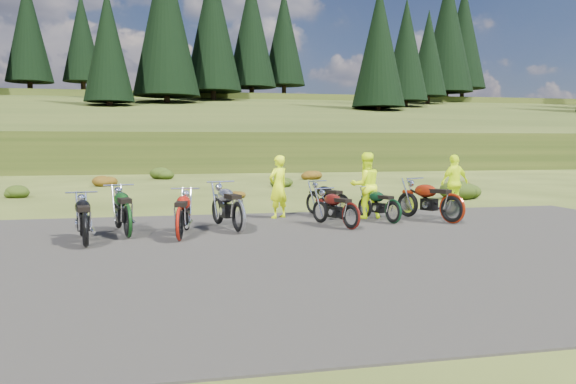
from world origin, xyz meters
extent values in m
plane|color=#354115|center=(0.00, 0.00, 0.00)|extent=(300.00, 300.00, 0.00)
cube|color=black|center=(0.00, -2.00, 0.00)|extent=(20.00, 12.00, 0.04)
cube|color=#2B3812|center=(0.00, 110.00, 0.00)|extent=(300.00, 90.00, 9.17)
cylinder|color=black|center=(-21.00, 69.00, 9.48)|extent=(0.70, 0.70, 2.20)
cone|color=black|center=(-21.00, 69.00, 17.38)|extent=(6.16, 6.16, 14.00)
cylinder|color=black|center=(-15.00, 75.00, 10.27)|extent=(0.70, 0.70, 2.20)
cone|color=black|center=(-15.00, 75.00, 17.67)|extent=(5.72, 5.72, 13.00)
cylinder|color=black|center=(-9.00, 50.00, 5.69)|extent=(0.70, 0.70, 2.20)
cone|color=black|center=(-9.00, 50.00, 12.59)|extent=(5.28, 5.28, 12.00)
cylinder|color=black|center=(-3.00, 56.00, 6.88)|extent=(0.70, 0.70, 2.20)
cone|color=black|center=(-3.00, 56.00, 16.78)|extent=(7.92, 7.92, 18.00)
cylinder|color=black|center=(3.00, 62.00, 8.08)|extent=(0.70, 0.70, 2.20)
cone|color=black|center=(3.00, 62.00, 17.48)|extent=(7.48, 7.48, 17.00)
cylinder|color=black|center=(9.00, 68.00, 9.28)|extent=(0.70, 0.70, 2.20)
cone|color=black|center=(9.00, 68.00, 18.18)|extent=(7.04, 7.04, 16.00)
cylinder|color=black|center=(15.00, 74.00, 10.27)|extent=(0.70, 0.70, 2.20)
cone|color=black|center=(15.00, 74.00, 18.67)|extent=(6.60, 6.60, 15.00)
cylinder|color=black|center=(21.00, 49.00, 5.49)|extent=(0.70, 0.70, 2.20)
cone|color=black|center=(21.00, 49.00, 13.39)|extent=(6.16, 6.16, 14.00)
cylinder|color=black|center=(27.00, 55.00, 6.68)|extent=(0.70, 0.70, 2.20)
cone|color=black|center=(27.00, 55.00, 14.08)|extent=(5.72, 5.72, 13.00)
cylinder|color=black|center=(33.00, 61.00, 7.88)|extent=(0.70, 0.70, 2.20)
cone|color=black|center=(33.00, 61.00, 14.78)|extent=(5.28, 5.28, 12.00)
cylinder|color=black|center=(39.00, 67.00, 9.08)|extent=(0.70, 0.70, 2.20)
cone|color=black|center=(39.00, 67.00, 18.98)|extent=(7.92, 7.92, 18.00)
cylinder|color=black|center=(45.00, 73.00, 10.27)|extent=(0.70, 0.70, 2.20)
cone|color=black|center=(45.00, 73.00, 19.67)|extent=(7.48, 7.48, 17.00)
ellipsoid|color=#25390E|center=(-9.10, 11.30, 0.31)|extent=(1.03, 1.03, 0.61)
ellipsoid|color=#70360E|center=(-6.20, 16.60, 0.38)|extent=(1.30, 1.30, 0.77)
ellipsoid|color=#25390E|center=(-3.30, 21.90, 0.46)|extent=(1.56, 1.56, 0.92)
ellipsoid|color=#70360E|center=(-0.40, 9.20, 0.23)|extent=(0.77, 0.77, 0.45)
ellipsoid|color=#25390E|center=(2.50, 14.50, 0.31)|extent=(1.03, 1.03, 0.61)
ellipsoid|color=#70360E|center=(5.40, 19.80, 0.38)|extent=(1.30, 1.30, 0.77)
ellipsoid|color=#25390E|center=(8.30, 7.10, 0.46)|extent=(1.56, 1.56, 0.92)
ellipsoid|color=#70360E|center=(11.20, 12.40, 0.23)|extent=(0.77, 0.77, 0.45)
imported|color=#DDFF0D|center=(0.08, 2.81, 0.91)|extent=(0.79, 0.72, 1.82)
imported|color=#DDFF0D|center=(2.53, 2.25, 0.95)|extent=(0.97, 0.78, 1.90)
imported|color=#DDFF0D|center=(5.93, 3.33, 0.90)|extent=(1.13, 0.68, 1.80)
camera|label=1|loc=(-3.04, -13.04, 2.20)|focal=35.00mm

